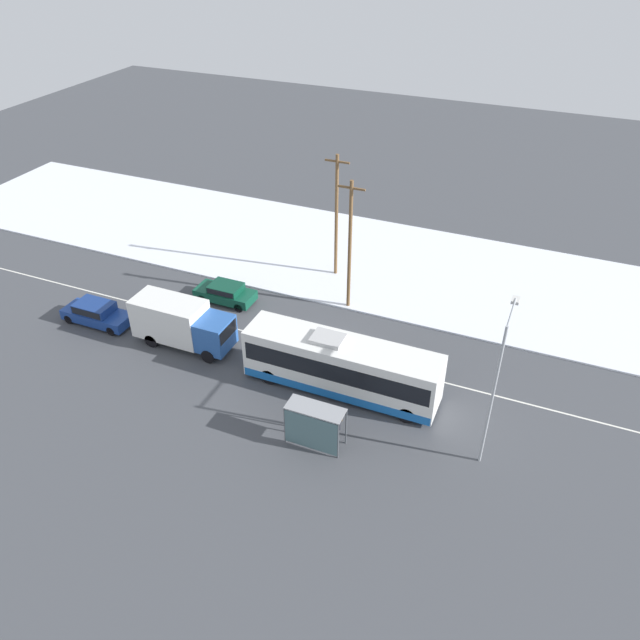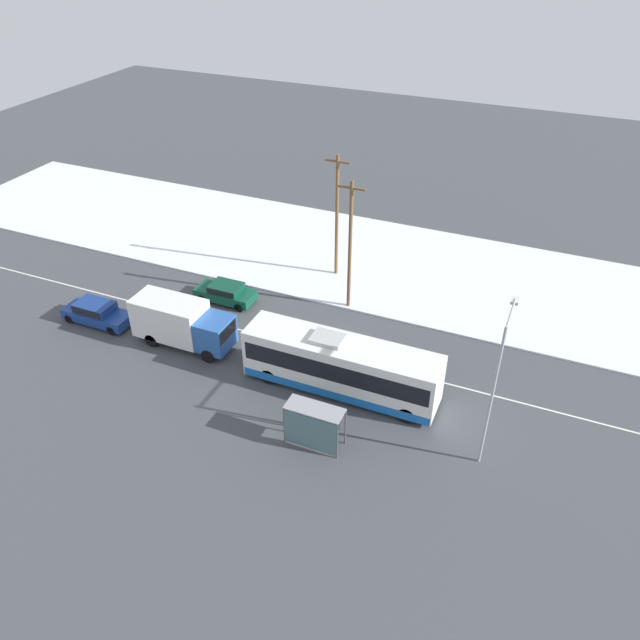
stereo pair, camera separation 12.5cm
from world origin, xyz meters
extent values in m
plane|color=#424449|center=(0.00, 0.00, 0.00)|extent=(120.00, 120.00, 0.00)
cube|color=silver|center=(0.00, 12.13, 0.06)|extent=(80.00, 14.23, 0.12)
cube|color=silver|center=(0.00, 0.00, 0.00)|extent=(60.00, 0.12, 0.00)
cube|color=white|center=(1.90, -2.92, 1.77)|extent=(11.32, 2.55, 3.00)
cube|color=black|center=(1.90, -2.92, 2.13)|extent=(10.87, 2.57, 1.14)
cube|color=blue|center=(1.90, -2.92, 0.54)|extent=(11.21, 2.57, 0.54)
cube|color=#B2B2B2|center=(1.06, -2.92, 3.39)|extent=(1.80, 1.40, 0.24)
cylinder|color=black|center=(6.16, -4.06, 0.50)|extent=(1.00, 0.28, 1.00)
cylinder|color=black|center=(6.16, -1.79, 0.50)|extent=(1.00, 0.28, 1.00)
cylinder|color=black|center=(-2.15, -4.06, 0.50)|extent=(1.00, 0.28, 1.00)
cylinder|color=black|center=(-2.15, -1.79, 0.50)|extent=(1.00, 0.28, 1.00)
cube|color=silver|center=(-9.73, -2.72, 1.76)|extent=(4.57, 2.30, 2.54)
cube|color=#2856A3|center=(-6.49, -2.72, 1.49)|extent=(1.90, 2.18, 1.98)
cube|color=black|center=(-5.56, -2.72, 1.88)|extent=(0.06, 1.96, 0.87)
cylinder|color=black|center=(-6.49, -3.74, 0.45)|extent=(0.90, 0.26, 0.90)
cylinder|color=black|center=(-6.49, -1.70, 0.45)|extent=(0.90, 0.26, 0.90)
cylinder|color=black|center=(-10.64, -3.74, 0.45)|extent=(0.90, 0.26, 0.90)
cylinder|color=black|center=(-10.64, -1.70, 0.45)|extent=(0.90, 0.26, 0.90)
cube|color=#0F4733|center=(-9.03, 2.72, 0.56)|extent=(4.22, 1.80, 0.67)
cube|color=#0D3C2B|center=(-8.93, 2.72, 1.13)|extent=(2.19, 1.66, 0.47)
cube|color=black|center=(-8.93, 2.72, 1.14)|extent=(2.02, 1.69, 0.37)
cylinder|color=black|center=(-10.44, 1.93, 0.32)|extent=(0.64, 0.22, 0.64)
cylinder|color=black|center=(-10.44, 3.51, 0.32)|extent=(0.64, 0.22, 0.64)
cylinder|color=black|center=(-7.52, 1.93, 0.32)|extent=(0.64, 0.22, 0.64)
cylinder|color=black|center=(-7.52, 3.51, 0.32)|extent=(0.64, 0.22, 0.64)
cube|color=navy|center=(-15.50, -2.95, 0.57)|extent=(4.77, 1.80, 0.69)
cube|color=navy|center=(-15.62, -2.95, 1.21)|extent=(2.48, 1.66, 0.60)
cube|color=black|center=(-15.62, -2.95, 1.22)|extent=(2.28, 1.69, 0.48)
cylinder|color=black|center=(-13.81, -3.74, 0.32)|extent=(0.64, 0.22, 0.64)
cylinder|color=black|center=(-13.81, -2.16, 0.32)|extent=(0.64, 0.22, 0.64)
cylinder|color=black|center=(-17.28, -3.74, 0.32)|extent=(0.64, 0.22, 0.64)
cylinder|color=black|center=(-17.28, -2.16, 0.32)|extent=(0.64, 0.22, 0.64)
cylinder|color=#23232D|center=(2.82, -6.07, 0.36)|extent=(0.11, 0.11, 0.72)
cylinder|color=#23232D|center=(3.04, -6.07, 0.36)|extent=(0.11, 0.11, 0.72)
cube|color=brown|center=(2.93, -6.07, 1.01)|extent=(0.37, 0.20, 0.59)
sphere|color=#8E6647|center=(2.93, -6.07, 1.43)|extent=(0.25, 0.25, 0.25)
cylinder|color=brown|center=(2.70, -6.07, 0.98)|extent=(0.09, 0.09, 0.56)
cylinder|color=brown|center=(3.17, -6.07, 0.98)|extent=(0.09, 0.09, 0.56)
cube|color=gray|center=(2.23, -7.41, 2.37)|extent=(3.03, 1.20, 0.06)
cube|color=slate|center=(2.23, -7.99, 1.20)|extent=(2.91, 0.04, 2.16)
cylinder|color=#474C51|center=(0.76, -6.85, 1.17)|extent=(0.08, 0.08, 2.34)
cylinder|color=#474C51|center=(3.71, -6.85, 1.17)|extent=(0.08, 0.08, 2.34)
cylinder|color=#474C51|center=(0.76, -7.97, 1.17)|extent=(0.08, 0.08, 2.34)
cylinder|color=#474C51|center=(3.71, -7.97, 1.17)|extent=(0.08, 0.08, 2.34)
cylinder|color=#9EA3A8|center=(10.41, -5.32, 4.17)|extent=(0.14, 0.14, 8.34)
cylinder|color=#9EA3A8|center=(10.41, -4.00, 8.19)|extent=(0.10, 2.64, 0.10)
cube|color=silver|center=(10.41, -2.68, 8.12)|extent=(0.36, 0.60, 0.16)
cylinder|color=brown|center=(-0.83, 5.42, 4.63)|extent=(0.24, 0.24, 9.27)
cube|color=brown|center=(-0.83, 5.42, 8.77)|extent=(1.80, 0.12, 0.12)
cylinder|color=brown|center=(-3.29, 9.22, 4.66)|extent=(0.24, 0.24, 9.31)
cube|color=brown|center=(-3.29, 9.22, 8.81)|extent=(1.80, 0.12, 0.12)
camera|label=1|loc=(11.55, -28.79, 23.84)|focal=35.00mm
camera|label=2|loc=(11.66, -28.74, 23.84)|focal=35.00mm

